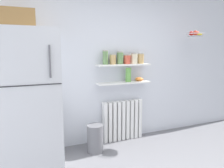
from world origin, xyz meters
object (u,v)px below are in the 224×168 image
Objects in this scene: refrigerator at (28,95)px; storage_jar_3 at (127,59)px; storage_jar_5 at (141,58)px; shelf_bowl at (139,79)px; storage_jar_1 at (113,59)px; hanging_fruit_basket at (195,34)px; vase at (128,75)px; storage_jar_2 at (120,58)px; trash_bin at (95,139)px; storage_jar_4 at (134,58)px; storage_jar_0 at (105,57)px; radiator at (122,120)px.

refrigerator reaches higher than storage_jar_3.
shelf_bowl is at bearing 180.00° from storage_jar_5.
storage_jar_1 is 1.53m from hanging_fruit_basket.
storage_jar_3 is (0.26, 0.00, -0.00)m from storage_jar_1.
storage_jar_5 is at bearing 0.00° from storage_jar_1.
storage_jar_1 is 0.52m from storage_jar_5.
vase is (-0.24, 0.00, -0.27)m from storage_jar_5.
storage_jar_2 is (1.45, 0.21, 0.46)m from refrigerator.
shelf_bowl is at bearing 15.32° from trash_bin.
storage_jar_1 reaches higher than storage_jar_3.
storage_jar_0 is at bearing 180.00° from storage_jar_4.
storage_jar_1 is 0.40× the size of trash_bin.
storage_jar_2 is at bearing 0.00° from storage_jar_0.
refrigerator is 1.19m from trash_bin.
storage_jar_2 is 1.30× the size of storage_jar_3.
trash_bin is (-0.66, -0.25, -1.19)m from storage_jar_3.
vase is (1.60, 0.21, 0.18)m from refrigerator.
storage_jar_0 is 1.60× the size of shelf_bowl.
refrigerator is 11.34× the size of storage_jar_5.
storage_jar_3 is at bearing 180.00° from storage_jar_4.
radiator is at bearing 5.25° from storage_jar_0.
storage_jar_3 is at bearing -24.69° from radiator.
storage_jar_4 is 0.77× the size of vase.
storage_jar_0 is (1.19, 0.21, 0.47)m from refrigerator.
refrigerator is 8.88× the size of storage_jar_0.
storage_jar_0 is at bearing 42.33° from trash_bin.
storage_jar_2 is 0.33m from vase.
hanging_fruit_basket is at bearing -14.07° from storage_jar_4.
storage_jar_5 reaches higher than radiator.
storage_jar_1 is (1.32, 0.21, 0.44)m from refrigerator.
storage_jar_3 is 0.88× the size of storage_jar_4.
trash_bin is 1.35× the size of hanging_fruit_basket.
vase is at bearing 0.00° from storage_jar_1.
storage_jar_3 is 1.29m from hanging_fruit_basket.
refrigerator is 1.83m from shelf_bowl.
storage_jar_3 is at bearing 167.42° from hanging_fruit_basket.
storage_jar_3 is (0.39, 0.00, -0.03)m from storage_jar_0.
storage_jar_5 reaches higher than trash_bin.
radiator is at bearing 174.36° from shelf_bowl.
storage_jar_2 reaches higher than vase.
storage_jar_5 is at bearing -5.25° from radiator.
radiator is at bearing 155.31° from storage_jar_3.
trash_bin is at bearing -148.42° from storage_jar_1.
storage_jar_0 is 0.26m from storage_jar_2.
radiator is 4.99× the size of shelf_bowl.
storage_jar_1 is at bearing 8.90° from refrigerator.
vase is (0.03, -0.00, -0.26)m from storage_jar_3.
storage_jar_4 is 1.02× the size of storage_jar_5.
storage_jar_0 is at bearing 180.00° from storage_jar_5.
storage_jar_1 is at bearing -180.00° from shelf_bowl.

